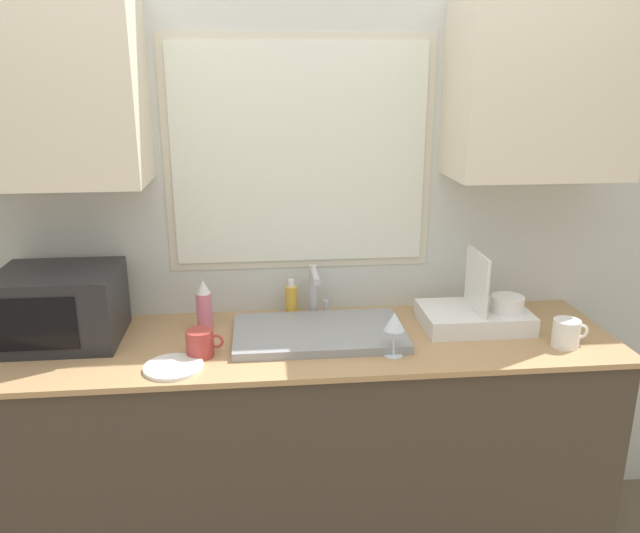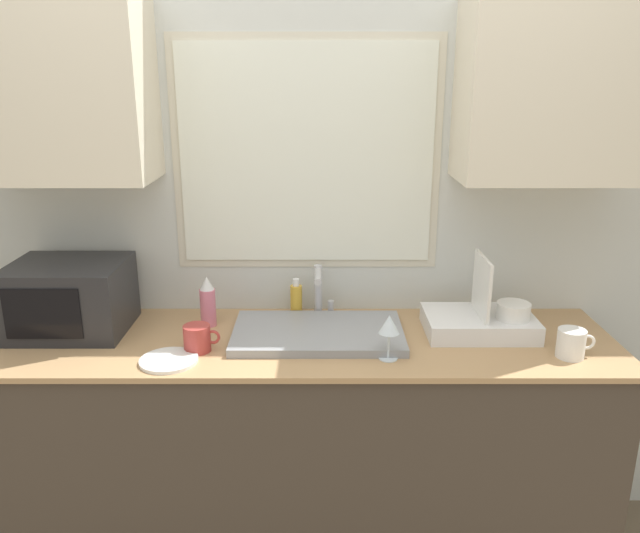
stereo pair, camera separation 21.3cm
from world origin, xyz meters
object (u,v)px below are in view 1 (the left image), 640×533
(microwave, at_px, (60,306))
(dish_rack, at_px, (477,314))
(mug_near_sink, at_px, (200,343))
(wine_glass, at_px, (394,323))
(spray_bottle, at_px, (204,306))
(faucet, at_px, (315,288))
(soap_bottle, at_px, (291,300))

(microwave, distance_m, dish_rack, 1.51)
(mug_near_sink, bearing_deg, wine_glass, -5.51)
(spray_bottle, distance_m, mug_near_sink, 0.23)
(dish_rack, xyz_separation_m, mug_near_sink, (-1.01, -0.16, -0.00))
(faucet, xyz_separation_m, soap_bottle, (-0.09, 0.03, -0.06))
(microwave, xyz_separation_m, wine_glass, (1.15, -0.25, -0.01))
(spray_bottle, xyz_separation_m, mug_near_sink, (0.00, -0.23, -0.05))
(dish_rack, bearing_deg, wine_glass, -149.23)
(dish_rack, xyz_separation_m, wine_glass, (-0.37, -0.22, 0.07))
(faucet, bearing_deg, spray_bottle, -169.27)
(microwave, height_order, dish_rack, dish_rack)
(spray_bottle, bearing_deg, faucet, 10.73)
(faucet, bearing_deg, soap_bottle, 164.39)
(spray_bottle, xyz_separation_m, soap_bottle, (0.33, 0.10, -0.03))
(dish_rack, height_order, mug_near_sink, dish_rack)
(spray_bottle, distance_m, wine_glass, 0.71)
(faucet, height_order, spray_bottle, faucet)
(faucet, xyz_separation_m, microwave, (-0.91, -0.13, 0.01))
(dish_rack, bearing_deg, mug_near_sink, -171.25)
(microwave, bearing_deg, soap_bottle, 10.40)
(soap_bottle, height_order, wine_glass, wine_glass)
(soap_bottle, bearing_deg, microwave, -169.60)
(faucet, relative_size, spray_bottle, 1.06)
(spray_bottle, height_order, wine_glass, spray_bottle)
(wine_glass, bearing_deg, faucet, 121.82)
(soap_bottle, relative_size, mug_near_sink, 1.19)
(faucet, height_order, dish_rack, dish_rack)
(soap_bottle, bearing_deg, mug_near_sink, -134.26)
(soap_bottle, height_order, mug_near_sink, soap_bottle)
(mug_near_sink, distance_m, wine_glass, 0.65)
(microwave, relative_size, spray_bottle, 2.11)
(microwave, bearing_deg, wine_glass, -12.11)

